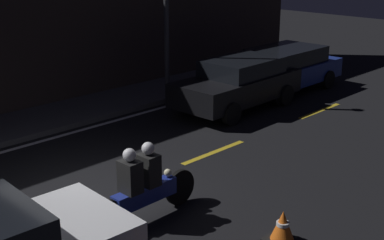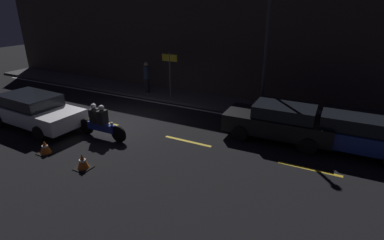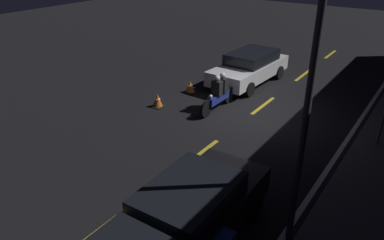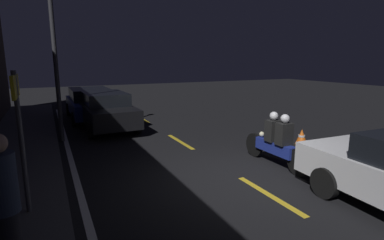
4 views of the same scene
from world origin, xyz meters
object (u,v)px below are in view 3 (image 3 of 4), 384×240
van_black (193,209)px  traffic_cone_near (190,87)px  traffic_cone_mid (158,100)px  street_lamp (308,100)px  motorcycle (219,93)px  sedan_white (250,67)px

van_black → traffic_cone_near: (-7.11, -5.06, -0.53)m
traffic_cone_mid → street_lamp: street_lamp is taller
van_black → street_lamp: 3.23m
street_lamp → traffic_cone_mid: bearing=-119.6°
motorcycle → traffic_cone_near: bearing=-113.8°
motorcycle → traffic_cone_mid: motorcycle is taller
motorcycle → traffic_cone_near: size_ratio=4.62×
traffic_cone_mid → traffic_cone_near: bearing=175.7°
traffic_cone_mid → street_lamp: (3.93, 6.92, 2.98)m
sedan_white → traffic_cone_near: sedan_white is taller
motorcycle → traffic_cone_mid: 2.41m
street_lamp → van_black: bearing=-55.2°
traffic_cone_mid → street_lamp: 8.50m
sedan_white → traffic_cone_near: 2.97m
traffic_cone_near → street_lamp: bearing=48.8°
sedan_white → traffic_cone_mid: size_ratio=8.79×
traffic_cone_near → traffic_cone_mid: traffic_cone_mid is taller
traffic_cone_near → sedan_white: bearing=148.7°
sedan_white → traffic_cone_mid: bearing=-17.7°
sedan_white → street_lamp: 10.23m
van_black → traffic_cone_near: bearing=34.0°
sedan_white → street_lamp: size_ratio=0.80×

